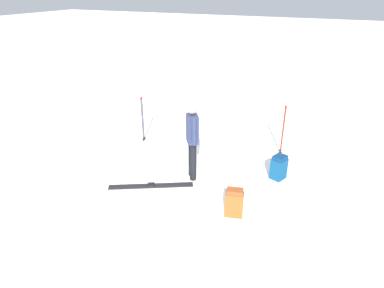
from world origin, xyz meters
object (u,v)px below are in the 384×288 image
(ski_poles_planted_far, at_px, (283,128))
(backpack_bright, at_px, (234,203))
(ski_pair_near, at_px, (151,186))
(skier_standing, at_px, (192,137))
(backpack_large_dark, at_px, (279,167))
(ski_poles_planted_near, at_px, (142,117))

(ski_poles_planted_far, bearing_deg, backpack_bright, -5.25)
(ski_pair_near, bearing_deg, skier_standing, 138.55)
(backpack_large_dark, bearing_deg, skier_standing, -66.63)
(ski_poles_planted_near, bearing_deg, backpack_large_dark, 83.00)
(backpack_large_dark, bearing_deg, ski_poles_planted_near, -97.00)
(skier_standing, bearing_deg, backpack_bright, 53.78)
(backpack_bright, bearing_deg, ski_poles_planted_near, -123.12)
(ski_pair_near, distance_m, ski_poles_planted_near, 2.45)
(ski_pair_near, relative_size, ski_poles_planted_near, 1.34)
(skier_standing, height_order, ski_poles_planted_near, skier_standing)
(ski_pair_near, relative_size, ski_poles_planted_far, 1.31)
(ski_poles_planted_far, bearing_deg, ski_pair_near, -38.76)
(skier_standing, relative_size, backpack_large_dark, 3.13)
(ski_pair_near, distance_m, ski_poles_planted_far, 3.52)
(backpack_large_dark, height_order, backpack_bright, backpack_bright)
(skier_standing, xyz_separation_m, backpack_bright, (0.92, 1.26, -0.68))
(skier_standing, height_order, backpack_bright, skier_standing)
(backpack_large_dark, height_order, ski_poles_planted_far, ski_poles_planted_far)
(ski_poles_planted_near, relative_size, ski_poles_planted_far, 0.98)
(backpack_bright, distance_m, ski_poles_planted_far, 2.94)
(ski_poles_planted_near, bearing_deg, skier_standing, 58.97)
(skier_standing, relative_size, backpack_bright, 3.07)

